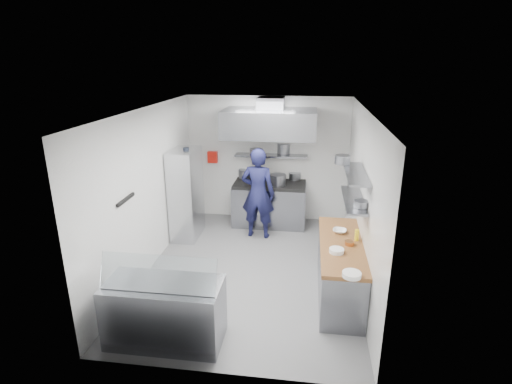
# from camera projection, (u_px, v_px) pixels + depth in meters

# --- Properties ---
(floor) EXTENTS (5.00, 5.00, 0.00)m
(floor) POSITION_uv_depth(u_px,v_px,m) (251.00, 269.00, 7.10)
(floor) COLOR #5D5D60
(floor) RESTS_ON ground
(ceiling) EXTENTS (5.00, 5.00, 0.00)m
(ceiling) POSITION_uv_depth(u_px,v_px,m) (251.00, 110.00, 6.21)
(ceiling) COLOR silver
(ceiling) RESTS_ON wall_back
(wall_back) EXTENTS (3.60, 2.80, 0.02)m
(wall_back) POSITION_uv_depth(u_px,v_px,m) (267.00, 159.00, 9.00)
(wall_back) COLOR white
(wall_back) RESTS_ON floor
(wall_front) EXTENTS (3.60, 2.80, 0.02)m
(wall_front) POSITION_uv_depth(u_px,v_px,m) (217.00, 270.00, 4.31)
(wall_front) COLOR white
(wall_front) RESTS_ON floor
(wall_left) EXTENTS (2.80, 5.00, 0.02)m
(wall_left) POSITION_uv_depth(u_px,v_px,m) (148.00, 190.00, 6.89)
(wall_left) COLOR white
(wall_left) RESTS_ON floor
(wall_right) EXTENTS (2.80, 5.00, 0.02)m
(wall_right) POSITION_uv_depth(u_px,v_px,m) (362.00, 200.00, 6.43)
(wall_right) COLOR white
(wall_right) RESTS_ON floor
(gas_range) EXTENTS (1.60, 0.80, 0.90)m
(gas_range) POSITION_uv_depth(u_px,v_px,m) (269.00, 205.00, 8.92)
(gas_range) COLOR gray
(gas_range) RESTS_ON floor
(cooktop) EXTENTS (1.57, 0.78, 0.06)m
(cooktop) POSITION_uv_depth(u_px,v_px,m) (270.00, 184.00, 8.77)
(cooktop) COLOR black
(cooktop) RESTS_ON gas_range
(stock_pot_left) EXTENTS (0.27, 0.27, 0.20)m
(stock_pot_left) POSITION_uv_depth(u_px,v_px,m) (244.00, 174.00, 9.11)
(stock_pot_left) COLOR slate
(stock_pot_left) RESTS_ON cooktop
(stock_pot_mid) EXTENTS (0.34, 0.34, 0.24)m
(stock_pot_mid) POSITION_uv_depth(u_px,v_px,m) (278.00, 180.00, 8.58)
(stock_pot_mid) COLOR slate
(stock_pot_mid) RESTS_ON cooktop
(stock_pot_right) EXTENTS (0.27, 0.27, 0.16)m
(stock_pot_right) POSITION_uv_depth(u_px,v_px,m) (295.00, 176.00, 9.00)
(stock_pot_right) COLOR slate
(stock_pot_right) RESTS_ON cooktop
(over_range_shelf) EXTENTS (1.60, 0.30, 0.04)m
(over_range_shelf) POSITION_uv_depth(u_px,v_px,m) (271.00, 156.00, 8.80)
(over_range_shelf) COLOR gray
(over_range_shelf) RESTS_ON wall_back
(shelf_pot_a) EXTENTS (0.28, 0.28, 0.18)m
(shelf_pot_a) POSITION_uv_depth(u_px,v_px,m) (256.00, 153.00, 8.58)
(shelf_pot_a) COLOR slate
(shelf_pot_a) RESTS_ON over_range_shelf
(shelf_pot_b) EXTENTS (0.30, 0.30, 0.22)m
(shelf_pot_b) POSITION_uv_depth(u_px,v_px,m) (284.00, 148.00, 8.93)
(shelf_pot_b) COLOR slate
(shelf_pot_b) RESTS_ON over_range_shelf
(extractor_hood) EXTENTS (1.90, 1.15, 0.55)m
(extractor_hood) POSITION_uv_depth(u_px,v_px,m) (270.00, 123.00, 8.16)
(extractor_hood) COLOR gray
(extractor_hood) RESTS_ON wall_back
(hood_duct) EXTENTS (0.55, 0.55, 0.24)m
(hood_duct) POSITION_uv_depth(u_px,v_px,m) (271.00, 103.00, 8.25)
(hood_duct) COLOR slate
(hood_duct) RESTS_ON extractor_hood
(red_firebox) EXTENTS (0.22, 0.10, 0.26)m
(red_firebox) POSITION_uv_depth(u_px,v_px,m) (213.00, 157.00, 9.10)
(red_firebox) COLOR red
(red_firebox) RESTS_ON wall_back
(chef) EXTENTS (0.73, 0.51, 1.89)m
(chef) POSITION_uv_depth(u_px,v_px,m) (258.00, 193.00, 8.14)
(chef) COLOR #13153A
(chef) RESTS_ON floor
(wire_rack) EXTENTS (0.50, 0.90, 1.85)m
(wire_rack) POSITION_uv_depth(u_px,v_px,m) (186.00, 194.00, 8.16)
(wire_rack) COLOR silver
(wire_rack) RESTS_ON floor
(rack_bin_a) EXTENTS (0.16, 0.20, 0.18)m
(rack_bin_a) POSITION_uv_depth(u_px,v_px,m) (182.00, 204.00, 7.94)
(rack_bin_a) COLOR white
(rack_bin_a) RESTS_ON wire_rack
(rack_bin_b) EXTENTS (0.13, 0.17, 0.15)m
(rack_bin_b) POSITION_uv_depth(u_px,v_px,m) (189.00, 173.00, 8.28)
(rack_bin_b) COLOR yellow
(rack_bin_b) RESTS_ON wire_rack
(rack_jar) EXTENTS (0.12, 0.12, 0.18)m
(rack_jar) POSITION_uv_depth(u_px,v_px,m) (186.00, 152.00, 7.88)
(rack_jar) COLOR black
(rack_jar) RESTS_ON wire_rack
(knife_strip) EXTENTS (0.04, 0.55, 0.05)m
(knife_strip) POSITION_uv_depth(u_px,v_px,m) (126.00, 200.00, 5.99)
(knife_strip) COLOR black
(knife_strip) RESTS_ON wall_left
(prep_counter_base) EXTENTS (0.62, 2.00, 0.84)m
(prep_counter_base) POSITION_uv_depth(u_px,v_px,m) (340.00, 271.00, 6.22)
(prep_counter_base) COLOR gray
(prep_counter_base) RESTS_ON floor
(prep_counter_top) EXTENTS (0.65, 2.04, 0.06)m
(prep_counter_top) POSITION_uv_depth(u_px,v_px,m) (342.00, 245.00, 6.07)
(prep_counter_top) COLOR brown
(prep_counter_top) RESTS_ON prep_counter_base
(plate_stack_a) EXTENTS (0.25, 0.25, 0.06)m
(plate_stack_a) POSITION_uv_depth(u_px,v_px,m) (352.00, 275.00, 5.12)
(plate_stack_a) COLOR white
(plate_stack_a) RESTS_ON prep_counter_top
(plate_stack_b) EXTENTS (0.21, 0.21, 0.06)m
(plate_stack_b) POSITION_uv_depth(u_px,v_px,m) (337.00, 251.00, 5.76)
(plate_stack_b) COLOR white
(plate_stack_b) RESTS_ON prep_counter_top
(copper_pan) EXTENTS (0.14, 0.14, 0.06)m
(copper_pan) POSITION_uv_depth(u_px,v_px,m) (350.00, 243.00, 5.99)
(copper_pan) COLOR #C57537
(copper_pan) RESTS_ON prep_counter_top
(squeeze_bottle) EXTENTS (0.07, 0.07, 0.18)m
(squeeze_bottle) POSITION_uv_depth(u_px,v_px,m) (357.00, 235.00, 6.12)
(squeeze_bottle) COLOR yellow
(squeeze_bottle) RESTS_ON prep_counter_top
(mixing_bowl) EXTENTS (0.25, 0.25, 0.05)m
(mixing_bowl) POSITION_uv_depth(u_px,v_px,m) (340.00, 231.00, 6.42)
(mixing_bowl) COLOR white
(mixing_bowl) RESTS_ON prep_counter_top
(wall_shelf_lower) EXTENTS (0.30, 1.30, 0.04)m
(wall_shelf_lower) POSITION_uv_depth(u_px,v_px,m) (354.00, 200.00, 6.13)
(wall_shelf_lower) COLOR gray
(wall_shelf_lower) RESTS_ON wall_right
(wall_shelf_upper) EXTENTS (0.30, 1.30, 0.04)m
(wall_shelf_upper) POSITION_uv_depth(u_px,v_px,m) (356.00, 173.00, 6.00)
(wall_shelf_upper) COLOR gray
(wall_shelf_upper) RESTS_ON wall_right
(shelf_pot_c) EXTENTS (0.21, 0.21, 0.10)m
(shelf_pot_c) POSITION_uv_depth(u_px,v_px,m) (361.00, 204.00, 5.76)
(shelf_pot_c) COLOR slate
(shelf_pot_c) RESTS_ON wall_shelf_lower
(shelf_pot_d) EXTENTS (0.25, 0.25, 0.14)m
(shelf_pot_d) POSITION_uv_depth(u_px,v_px,m) (342.00, 160.00, 6.45)
(shelf_pot_d) COLOR slate
(shelf_pot_d) RESTS_ON wall_shelf_upper
(display_case) EXTENTS (1.50, 0.70, 0.85)m
(display_case) POSITION_uv_depth(u_px,v_px,m) (165.00, 312.00, 5.20)
(display_case) COLOR gray
(display_case) RESTS_ON floor
(display_glass) EXTENTS (1.47, 0.19, 0.42)m
(display_glass) POSITION_uv_depth(u_px,v_px,m) (158.00, 273.00, 4.88)
(display_glass) COLOR silver
(display_glass) RESTS_ON display_case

